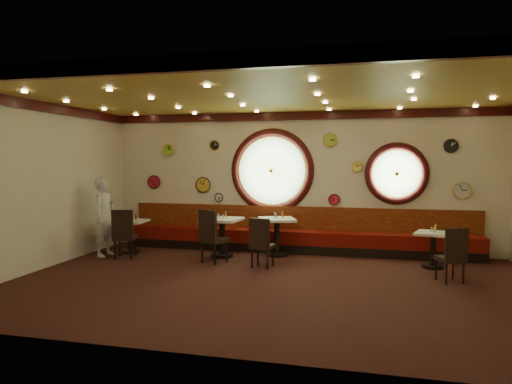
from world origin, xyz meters
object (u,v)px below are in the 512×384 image
(condiment_b_salt, at_px, (219,216))
(condiment_d_bottle, at_px, (435,228))
(condiment_c_bottle, at_px, (283,215))
(table_b, at_px, (222,233))
(table_a, at_px, (131,232))
(condiment_a_pepper, at_px, (131,218))
(chair_c, at_px, (261,239))
(table_d, at_px, (433,245))
(condiment_d_salt, at_px, (431,229))
(chair_a, at_px, (124,231))
(chair_d, at_px, (453,251))
(condiment_a_bottle, at_px, (135,217))
(condiment_c_pepper, at_px, (276,216))
(condiment_b_pepper, at_px, (223,217))
(table_c, at_px, (277,232))
(condiment_b_bottle, at_px, (226,214))
(chair_b, at_px, (211,233))
(condiment_c_salt, at_px, (275,215))
(waiter, at_px, (105,217))
(condiment_a_salt, at_px, (132,217))

(condiment_b_salt, height_order, condiment_d_bottle, condiment_b_salt)
(condiment_c_bottle, bearing_deg, table_b, -160.68)
(table_a, xyz_separation_m, table_b, (2.16, 0.04, 0.06))
(table_a, xyz_separation_m, condiment_a_pepper, (0.05, -0.06, 0.32))
(chair_c, xyz_separation_m, condiment_c_bottle, (0.20, 1.25, 0.34))
(table_d, relative_size, condiment_d_salt, 7.55)
(chair_a, xyz_separation_m, chair_d, (6.44, -0.44, -0.06))
(chair_c, bearing_deg, condiment_a_bottle, 173.16)
(condiment_c_pepper, bearing_deg, condiment_a_bottle, -174.46)
(condiment_c_bottle, bearing_deg, chair_a, -160.77)
(condiment_b_pepper, bearing_deg, condiment_c_pepper, 19.73)
(table_c, xyz_separation_m, chair_c, (-0.08, -1.20, 0.04))
(chair_a, height_order, condiment_c_bottle, chair_a)
(condiment_b_bottle, bearing_deg, condiment_a_pepper, -173.87)
(condiment_b_salt, distance_m, condiment_b_pepper, 0.18)
(table_c, height_order, condiment_c_bottle, condiment_c_bottle)
(table_b, bearing_deg, chair_d, -14.05)
(table_c, xyz_separation_m, chair_b, (-1.16, -1.03, 0.10))
(condiment_b_salt, xyz_separation_m, condiment_a_bottle, (-1.97, -0.03, -0.08))
(condiment_c_salt, relative_size, condiment_d_salt, 1.07)
(table_b, height_order, condiment_c_bottle, condiment_c_bottle)
(chair_d, xyz_separation_m, condiment_c_salt, (-3.41, 1.62, 0.34))
(table_b, xyz_separation_m, condiment_a_bottle, (-2.06, 0.00, 0.28))
(chair_b, bearing_deg, condiment_b_bottle, 109.01)
(table_a, xyz_separation_m, chair_a, (0.19, -0.64, 0.14))
(chair_d, relative_size, condiment_b_bottle, 4.25)
(condiment_a_bottle, relative_size, waiter, 0.08)
(chair_c, xyz_separation_m, condiment_b_pepper, (-1.00, 0.73, 0.33))
(condiment_b_bottle, relative_size, condiment_c_bottle, 0.94)
(table_c, xyz_separation_m, condiment_a_bottle, (-3.19, -0.39, 0.29))
(condiment_d_salt, xyz_separation_m, waiter, (-6.80, -0.47, 0.11))
(condiment_b_salt, height_order, condiment_b_bottle, condiment_b_bottle)
(chair_d, distance_m, condiment_a_bottle, 6.63)
(table_b, height_order, condiment_d_salt, table_b)
(chair_a, bearing_deg, table_b, 5.63)
(condiment_d_bottle, bearing_deg, table_b, -178.74)
(table_d, bearing_deg, chair_c, -166.29)
(waiter, bearing_deg, table_c, -73.43)
(condiment_d_bottle, bearing_deg, condiment_b_bottle, 179.59)
(chair_b, xyz_separation_m, condiment_a_salt, (-2.15, 0.69, 0.16))
(condiment_c_pepper, height_order, condiment_d_bottle, condiment_c_pepper)
(table_b, xyz_separation_m, chair_a, (-1.96, -0.68, 0.07))
(waiter, bearing_deg, condiment_b_pepper, -77.89)
(chair_a, bearing_deg, condiment_b_bottle, 8.40)
(condiment_c_pepper, bearing_deg, condiment_c_bottle, 47.00)
(chair_c, relative_size, condiment_b_bottle, 4.37)
(condiment_a_bottle, xyz_separation_m, condiment_b_bottle, (2.10, 0.13, 0.10))
(chair_c, xyz_separation_m, condiment_b_bottle, (-1.00, 0.94, 0.35))
(table_a, distance_m, table_d, 6.46)
(condiment_c_pepper, bearing_deg, table_d, -5.89)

